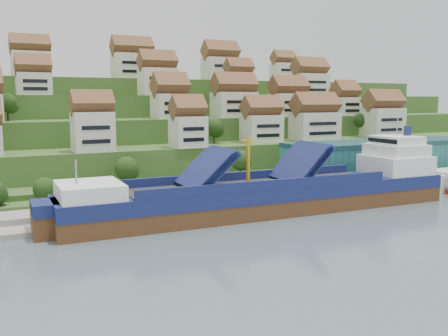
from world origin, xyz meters
TOP-DOWN VIEW (x-y plane):
  - ground at (0.00, 0.00)m, footprint 300.00×300.00m
  - quay at (20.00, 15.00)m, footprint 180.00×14.00m
  - hillside at (0.00, 103.55)m, footprint 260.00×128.00m
  - hillside_village at (3.87, 60.53)m, footprint 157.96×63.62m
  - hillside_trees at (-5.76, 45.16)m, footprint 144.18×61.87m
  - warehouse at (52.00, 17.00)m, footprint 60.00×15.00m
  - flagpole at (18.11, 10.00)m, footprint 1.28×0.16m
  - cargo_ship at (5.26, 0.08)m, footprint 86.73×16.64m

SIDE VIEW (x-z plane):
  - ground at x=0.00m, z-range 0.00..0.00m
  - quay at x=20.00m, z-range 0.00..2.20m
  - cargo_ship at x=5.26m, z-range -6.03..13.21m
  - flagpole at x=18.11m, z-range 2.88..10.88m
  - warehouse at x=52.00m, z-range 2.20..12.20m
  - hillside at x=0.00m, z-range -4.84..26.16m
  - hillside_trees at x=-5.76m, z-range 1.58..31.99m
  - hillside_village at x=3.87m, z-range 9.90..38.72m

